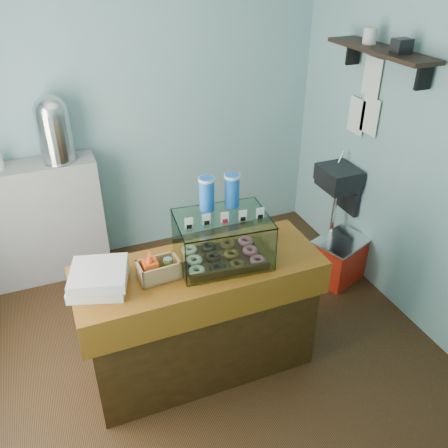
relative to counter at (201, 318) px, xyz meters
name	(u,v)px	position (x,y,z in m)	size (l,w,h in m)	color
ground	(192,341)	(0.00, 0.25, -0.46)	(3.50, 3.50, 0.00)	black
room_shell	(185,131)	(0.03, 0.26, 1.25)	(3.54, 3.04, 2.82)	#73A7A8
counter	(201,318)	(0.00, 0.00, 0.00)	(1.60, 0.60, 0.90)	#3C250B
back_shelf	(45,222)	(-0.90, 1.57, 0.09)	(1.00, 0.32, 1.10)	gray
display_case	(222,234)	(0.17, 0.04, 0.62)	(0.61, 0.47, 0.53)	#331B0F
condiment_crate	(157,269)	(-0.28, -0.03, 0.51)	(0.26, 0.17, 0.20)	tan
pastry_boxes	(99,278)	(-0.62, 0.02, 0.51)	(0.41, 0.42, 0.13)	silver
coffee_urn	(53,127)	(-0.68, 1.57, 0.93)	(0.30, 0.30, 0.55)	silver
red_cooler	(339,258)	(1.51, 0.54, -0.26)	(0.55, 0.49, 0.40)	red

